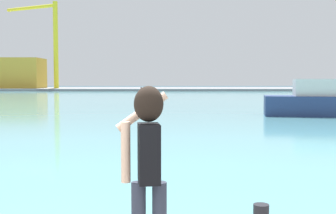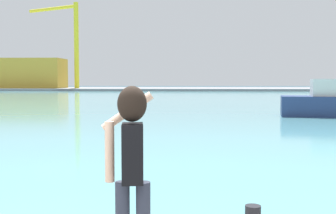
{
  "view_description": "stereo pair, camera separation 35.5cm",
  "coord_description": "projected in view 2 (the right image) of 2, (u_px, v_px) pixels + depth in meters",
  "views": [
    {
      "loc": [
        0.91,
        -3.44,
        2.25
      ],
      "look_at": [
        0.96,
        3.89,
        1.79
      ],
      "focal_mm": 46.51,
      "sensor_mm": 36.0,
      "label": 1
    },
    {
      "loc": [
        1.27,
        -3.43,
        2.25
      ],
      "look_at": [
        0.96,
        3.89,
        1.79
      ],
      "focal_mm": 46.51,
      "sensor_mm": 36.0,
      "label": 2
    }
  ],
  "objects": [
    {
      "name": "warehouse_left",
      "position": [
        25.0,
        73.0,
        94.52
      ],
      "size": [
        16.92,
        8.06,
        6.38
      ],
      "primitive_type": "cube",
      "color": "gold",
      "rests_on": "far_shore_dock"
    },
    {
      "name": "far_shore_dock",
      "position": [
        180.0,
        89.0,
        95.34
      ],
      "size": [
        140.0,
        20.0,
        0.48
      ],
      "primitive_type": "cube",
      "color": "gray",
      "rests_on": "ground_plane"
    },
    {
      "name": "harbor_water",
      "position": [
        176.0,
        97.0,
        55.47
      ],
      "size": [
        140.0,
        100.0,
        0.02
      ],
      "primitive_type": "cube",
      "color": "#599EA8",
      "rests_on": "ground_plane"
    },
    {
      "name": "person_photographer",
      "position": [
        131.0,
        156.0,
        4.15
      ],
      "size": [
        0.53,
        0.55,
        1.74
      ],
      "rotation": [
        0.0,
        0.0,
        1.68
      ],
      "color": "#2D3342",
      "rests_on": "quay_promenade"
    },
    {
      "name": "ground_plane",
      "position": [
        176.0,
        98.0,
        53.47
      ],
      "size": [
        220.0,
        220.0,
        0.0
      ],
      "primitive_type": "plane",
      "color": "#334751"
    },
    {
      "name": "port_crane",
      "position": [
        70.0,
        35.0,
        93.42
      ],
      "size": [
        12.87,
        7.42,
        18.19
      ],
      "color": "yellow",
      "rests_on": "far_shore_dock"
    }
  ]
}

